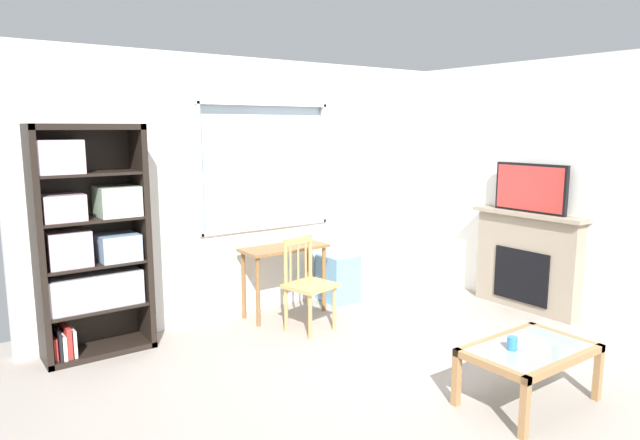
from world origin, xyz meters
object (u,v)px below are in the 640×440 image
Objects in this scene: desk_under_window at (284,259)px; fireplace at (527,261)px; sippy_cup at (512,343)px; wooden_chair at (307,283)px; bookshelf at (89,242)px; tv at (530,188)px; plastic_drawer_unit at (338,278)px; coffee_table at (529,355)px.

desk_under_window is 0.71× the size of fireplace.
fireplace is 14.15× the size of sippy_cup.
wooden_chair is 2.43m from fireplace.
wooden_chair is at bearing -18.90° from bookshelf.
desk_under_window is 2.68m from tv.
plastic_drawer_unit is at bearing -1.26° from bookshelf.
bookshelf reaches higher than fireplace.
wooden_chair is at bearing -97.14° from desk_under_window.
bookshelf is 2.73m from plastic_drawer_unit.
coffee_table is (2.25, -2.75, -0.63)m from bookshelf.
plastic_drawer_unit is (0.75, 0.05, -0.33)m from desk_under_window.
tv reaches higher than coffee_table.
coffee_table is at bearing -82.08° from desk_under_window.
wooden_chair is 2.56m from tv.
bookshelf reaches higher than wooden_chair.
fireplace is 0.78m from tv.
wooden_chair is 1.01m from plastic_drawer_unit.
desk_under_window reaches higher than coffee_table.
fireplace reaches higher than desk_under_window.
tv is (-0.02, 0.00, 0.78)m from fireplace.
fireplace reaches higher than coffee_table.
tv is 0.88× the size of coffee_table.
bookshelf is at bearing 129.28° from coffee_table.
coffee_table is at bearing -19.32° from sippy_cup.
desk_under_window is 2.61m from sippy_cup.
bookshelf reaches higher than sippy_cup.
desk_under_window reaches higher than plastic_drawer_unit.
bookshelf is at bearing 176.72° from desk_under_window.
fireplace is 1.55× the size of tv.
desk_under_window is (1.88, -0.11, -0.40)m from bookshelf.
sippy_cup is (2.11, -2.70, -0.53)m from bookshelf.
fireplace is at bearing 34.65° from coffee_table.
fireplace is (1.46, -1.42, 0.27)m from plastic_drawer_unit.
tv is (2.19, -1.37, 0.73)m from desk_under_window.
wooden_chair is (1.82, -0.62, -0.53)m from bookshelf.
fireplace is 2.24m from coffee_table.
fireplace is at bearing -44.30° from plastic_drawer_unit.
tv reaches higher than plastic_drawer_unit.
coffee_table is (0.37, -2.64, -0.24)m from desk_under_window.
desk_under_window is 1.70× the size of plastic_drawer_unit.
wooden_chair is 0.71× the size of fireplace.
coffee_table is at bearing -50.72° from bookshelf.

